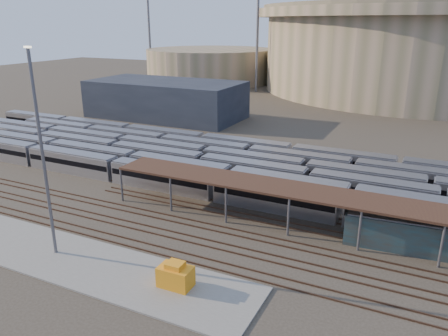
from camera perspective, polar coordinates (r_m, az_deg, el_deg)
ground at (r=61.83m, az=-7.99°, el=-5.90°), size 420.00×420.00×0.00m
apron at (r=54.72m, az=-21.32°, el=-10.40°), size 50.00×9.00×0.20m
subway_trains at (r=76.49m, az=-0.95°, el=0.59°), size 126.00×23.90×3.60m
inspection_shed at (r=55.33m, az=13.62°, el=-3.67°), size 60.30×6.00×5.30m
empty_tracks at (r=58.13m, az=-10.72°, el=-7.62°), size 170.00×9.62×0.18m
stadium at (r=186.78m, az=24.43°, el=14.26°), size 124.00×124.00×32.50m
secondary_arena at (r=199.80m, az=-1.77°, el=13.30°), size 56.00×56.00×14.00m
service_building at (r=123.23m, az=-7.61°, el=8.89°), size 42.00×20.00×10.00m
floodlight_0 at (r=168.31m, az=4.38°, el=16.92°), size 4.00×1.00×38.40m
floodlight_1 at (r=203.45m, az=-9.73°, el=17.00°), size 4.00×1.00×38.40m
floodlight_3 at (r=210.70m, az=14.95°, el=16.71°), size 4.00×1.00×38.40m
teal_boxcar at (r=55.66m, az=24.02°, el=-8.17°), size 16.55×4.27×3.82m
yard_light_pole at (r=50.53m, az=-22.60°, el=1.42°), size 0.80×0.36×22.97m
yellow_equipment at (r=45.17m, az=-6.35°, el=-13.92°), size 3.43×2.19×2.12m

